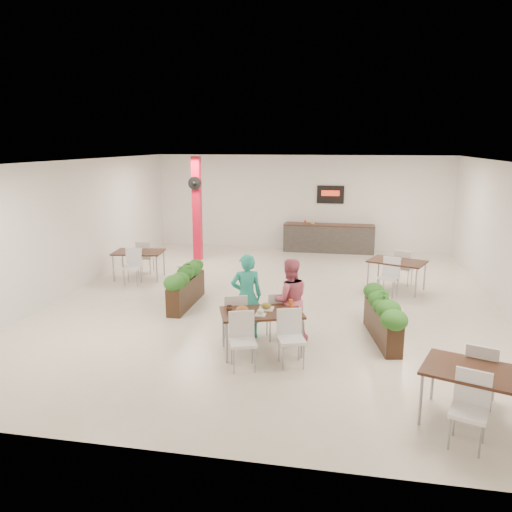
% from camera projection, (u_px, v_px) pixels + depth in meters
% --- Properties ---
extents(ground, '(12.00, 12.00, 0.00)m').
position_uv_depth(ground, '(274.00, 301.00, 11.62)').
color(ground, beige).
rests_on(ground, ground).
extents(room_shell, '(10.10, 12.10, 3.22)m').
position_uv_depth(room_shell, '(275.00, 216.00, 11.18)').
color(room_shell, white).
rests_on(room_shell, ground).
extents(red_column, '(0.40, 0.41, 3.20)m').
position_uv_depth(red_column, '(197.00, 207.00, 15.43)').
color(red_column, red).
rests_on(red_column, ground).
extents(service_counter, '(3.00, 0.64, 2.20)m').
position_uv_depth(service_counter, '(329.00, 237.00, 16.75)').
color(service_counter, '#2C2927').
rests_on(service_counter, ground).
extents(main_table, '(1.68, 1.93, 0.92)m').
position_uv_depth(main_table, '(261.00, 318.00, 8.64)').
color(main_table, black).
rests_on(main_table, ground).
extents(diner_man, '(0.68, 0.56, 1.61)m').
position_uv_depth(diner_man, '(247.00, 296.00, 9.30)').
color(diner_man, teal).
rests_on(diner_man, ground).
extents(diner_woman, '(0.91, 0.81, 1.56)m').
position_uv_depth(diner_woman, '(289.00, 300.00, 9.16)').
color(diner_woman, '#D05C76').
rests_on(diner_woman, ground).
extents(planter_left, '(0.40, 1.93, 1.00)m').
position_uv_depth(planter_left, '(186.00, 283.00, 11.23)').
color(planter_left, black).
rests_on(planter_left, ground).
extents(planter_right, '(0.68, 1.84, 0.97)m').
position_uv_depth(planter_right, '(383.00, 315.00, 9.22)').
color(planter_right, black).
rests_on(planter_right, ground).
extents(side_table_a, '(1.37, 1.66, 0.92)m').
position_uv_depth(side_table_a, '(139.00, 255.00, 13.42)').
color(side_table_a, black).
rests_on(side_table_a, ground).
extents(side_table_b, '(1.54, 1.66, 0.92)m').
position_uv_depth(side_table_b, '(397.00, 265.00, 12.36)').
color(side_table_b, black).
rests_on(side_table_b, ground).
extents(side_table_c, '(1.54, 1.67, 0.92)m').
position_uv_depth(side_table_c, '(477.00, 379.00, 6.42)').
color(side_table_c, black).
rests_on(side_table_c, ground).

